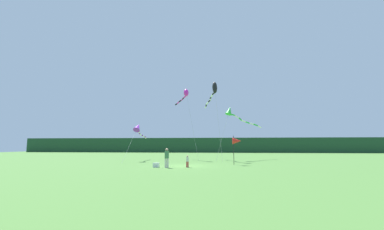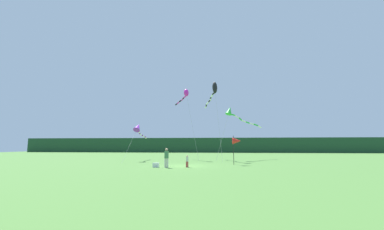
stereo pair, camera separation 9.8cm
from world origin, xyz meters
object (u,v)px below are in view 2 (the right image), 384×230
(cooler_box, at_px, (156,165))
(banner_flag_pole, at_px, (237,141))
(kite_magenta, at_px, (185,94))
(person_child, at_px, (187,161))
(kite_black, at_px, (214,91))
(kite_green, at_px, (233,113))
(kite_purple, at_px, (138,128))
(person_adult, at_px, (166,157))

(cooler_box, xyz_separation_m, banner_flag_pole, (7.73, 3.72, 2.26))
(kite_magenta, bearing_deg, person_child, -81.31)
(cooler_box, distance_m, kite_black, 15.50)
(kite_green, relative_size, kite_black, 0.70)
(person_child, xyz_separation_m, kite_black, (2.35, 10.85, 9.04))
(banner_flag_pole, bearing_deg, kite_black, 108.59)
(kite_green, bearing_deg, kite_magenta, 175.19)
(banner_flag_pole, distance_m, kite_purple, 13.81)
(cooler_box, bearing_deg, banner_flag_pole, 25.68)
(person_child, xyz_separation_m, kite_magenta, (-1.94, 12.72, 8.98))
(kite_green, bearing_deg, person_adult, -118.83)
(cooler_box, height_order, kite_purple, kite_purple)
(person_adult, xyz_separation_m, kite_magenta, (-0.10, 13.24, 8.62))
(kite_purple, xyz_separation_m, kite_black, (10.09, 1.98, 5.38))
(kite_green, xyz_separation_m, kite_black, (-2.77, -1.28, 3.08))
(person_adult, distance_m, kite_purple, 11.57)
(person_adult, height_order, kite_purple, kite_purple)
(person_child, distance_m, banner_flag_pole, 6.22)
(banner_flag_pole, bearing_deg, kite_green, 88.12)
(kite_magenta, bearing_deg, cooler_box, -94.19)
(cooler_box, bearing_deg, kite_black, 64.74)
(person_child, bearing_deg, person_adult, -164.32)
(banner_flag_pole, relative_size, kite_black, 0.28)
(person_adult, height_order, kite_magenta, kite_magenta)
(person_adult, distance_m, kite_green, 15.48)
(cooler_box, xyz_separation_m, kite_green, (8.01, 12.38, 6.38))
(kite_purple, distance_m, kite_green, 13.46)
(kite_magenta, bearing_deg, person_adult, -89.58)
(person_child, relative_size, banner_flag_pole, 0.37)
(cooler_box, bearing_deg, person_adult, -14.01)
(person_adult, xyz_separation_m, kite_black, (4.19, 11.37, 8.68))
(kite_magenta, bearing_deg, banner_flag_pole, -53.82)
(banner_flag_pole, height_order, kite_purple, kite_purple)
(cooler_box, distance_m, kite_green, 16.07)
(banner_flag_pole, bearing_deg, kite_purple, 156.71)
(kite_magenta, xyz_separation_m, kite_green, (7.06, -0.59, -3.01))
(person_child, xyz_separation_m, cooler_box, (-2.90, -0.26, -0.42))
(cooler_box, bearing_deg, kite_green, 57.10)
(person_child, height_order, banner_flag_pole, banner_flag_pole)
(kite_purple, bearing_deg, cooler_box, -62.03)
(person_child, bearing_deg, kite_purple, 131.12)
(cooler_box, distance_m, banner_flag_pole, 8.87)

